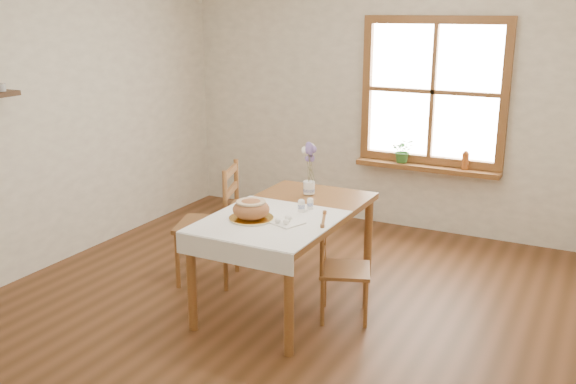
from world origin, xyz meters
name	(u,v)px	position (x,y,z in m)	size (l,w,h in m)	color
ground	(270,315)	(0.00, 0.00, 0.00)	(5.00, 5.00, 0.00)	brown
room_walls	(268,90)	(0.00, 0.00, 1.71)	(4.60, 5.10, 2.65)	white
window	(433,92)	(0.50, 2.47, 1.45)	(1.46, 0.08, 1.46)	brown
window_sill	(427,168)	(0.50, 2.40, 0.69)	(1.46, 0.20, 0.05)	brown
dining_table	(288,221)	(0.00, 0.30, 0.66)	(0.90, 1.60, 0.75)	brown
table_linen	(269,221)	(0.00, 0.00, 0.76)	(0.91, 0.99, 0.01)	white
chair_left	(207,223)	(-0.80, 0.36, 0.51)	(0.48, 0.50, 1.02)	brown
chair_right	(345,268)	(0.51, 0.24, 0.39)	(0.37, 0.38, 0.78)	brown
bread_plate	(251,218)	(-0.13, -0.04, 0.77)	(0.32, 0.32, 0.02)	white
bread_loaf	(251,208)	(-0.13, -0.04, 0.85)	(0.27, 0.27, 0.15)	#B26B3F
egg_napkin	(286,222)	(0.13, 0.01, 0.77)	(0.23, 0.19, 0.01)	white
eggs	(286,219)	(0.13, 0.01, 0.79)	(0.18, 0.16, 0.04)	white
salt_shaker	(301,205)	(0.11, 0.30, 0.81)	(0.05, 0.05, 0.10)	white
pepper_shaker	(310,203)	(0.15, 0.39, 0.81)	(0.05, 0.05, 0.09)	white
flower_vase	(309,189)	(-0.05, 0.77, 0.80)	(0.10, 0.10, 0.11)	white
lavender_bouquet	(309,164)	(-0.05, 0.77, 1.01)	(0.17, 0.17, 0.32)	#6E589C
potted_plant	(403,153)	(0.25, 2.40, 0.81)	(0.22, 0.25, 0.19)	#316729
amber_bottle	(465,160)	(0.88, 2.40, 0.81)	(0.07, 0.07, 0.19)	#A6521E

